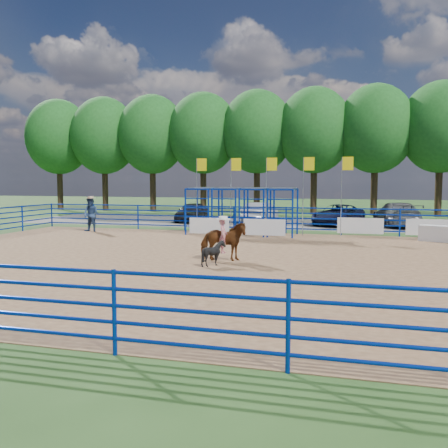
{
  "coord_description": "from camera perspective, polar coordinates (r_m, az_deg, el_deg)",
  "views": [
    {
      "loc": [
        4.07,
        -17.59,
        3.04
      ],
      "look_at": [
        -1.09,
        1.0,
        1.3
      ],
      "focal_mm": 40.0,
      "sensor_mm": 36.0,
      "label": 1
    }
  ],
  "objects": [
    {
      "name": "ground",
      "position": [
        18.31,
        2.47,
        -4.41
      ],
      "size": [
        120.0,
        120.0,
        0.0
      ],
      "primitive_type": "plane",
      "color": "#315421",
      "rests_on": "ground"
    },
    {
      "name": "arena_dirt",
      "position": [
        18.31,
        2.47,
        -4.38
      ],
      "size": [
        30.0,
        20.0,
        0.02
      ],
      "primitive_type": "cube",
      "color": "#8C6746",
      "rests_on": "ground"
    },
    {
      "name": "gravel_strip",
      "position": [
        34.96,
        8.77,
        0.11
      ],
      "size": [
        40.0,
        10.0,
        0.01
      ],
      "primitive_type": "cube",
      "color": "#69655D",
      "rests_on": "ground"
    },
    {
      "name": "announcer_table",
      "position": [
        26.32,
        23.01,
        -1.0
      ],
      "size": [
        1.59,
        1.13,
        0.77
      ],
      "primitive_type": "cube",
      "rotation": [
        0.0,
        0.0,
        -0.35
      ],
      "color": "silver",
      "rests_on": "arena_dirt"
    },
    {
      "name": "horse_and_rider",
      "position": [
        18.43,
        -0.1,
        -1.69
      ],
      "size": [
        1.83,
        1.05,
        2.3
      ],
      "color": "brown",
      "rests_on": "arena_dirt"
    },
    {
      "name": "calf",
      "position": [
        17.41,
        -1.19,
        -3.34
      ],
      "size": [
        0.94,
        0.87,
        0.9
      ],
      "primitive_type": "imported",
      "rotation": [
        0.0,
        0.0,
        1.76
      ],
      "color": "black",
      "rests_on": "arena_dirt"
    },
    {
      "name": "spectator_cowboy",
      "position": [
        29.67,
        -14.96,
        1.09
      ],
      "size": [
        1.03,
        0.85,
        2.02
      ],
      "color": "navy",
      "rests_on": "arena_dirt"
    },
    {
      "name": "car_a",
      "position": [
        35.67,
        -3.71,
        1.38
      ],
      "size": [
        1.78,
        4.11,
        1.38
      ],
      "primitive_type": "imported",
      "rotation": [
        0.0,
        0.0,
        0.04
      ],
      "color": "black",
      "rests_on": "gravel_strip"
    },
    {
      "name": "car_b",
      "position": [
        35.09,
        4.17,
        1.34
      ],
      "size": [
        1.92,
        4.39,
        1.4
      ],
      "primitive_type": "imported",
      "rotation": [
        0.0,
        0.0,
        3.04
      ],
      "color": "gray",
      "rests_on": "gravel_strip"
    },
    {
      "name": "car_c",
      "position": [
        33.71,
        12.92,
        1.02
      ],
      "size": [
        3.67,
        5.34,
        1.36
      ],
      "primitive_type": "imported",
      "rotation": [
        0.0,
        0.0,
        -0.32
      ],
      "color": "#141633",
      "rests_on": "gravel_strip"
    },
    {
      "name": "car_d",
      "position": [
        34.05,
        19.14,
        1.07
      ],
      "size": [
        3.08,
        5.62,
        1.54
      ],
      "primitive_type": "imported",
      "rotation": [
        0.0,
        0.0,
        3.32
      ],
      "color": "#575759",
      "rests_on": "gravel_strip"
    },
    {
      "name": "perimeter_fence",
      "position": [
        18.2,
        2.48,
        -2.08
      ],
      "size": [
        30.1,
        20.1,
        1.5
      ],
      "color": "#082DAE",
      "rests_on": "ground"
    },
    {
      "name": "chute_assembly",
      "position": [
        27.15,
        2.79,
        1.39
      ],
      "size": [
        19.32,
        2.41,
        4.2
      ],
      "color": "#082DAE",
      "rests_on": "ground"
    },
    {
      "name": "treeline",
      "position": [
        44.01,
        10.32,
        10.93
      ],
      "size": [
        56.4,
        6.4,
        11.24
      ],
      "color": "#3F2B19",
      "rests_on": "ground"
    }
  ]
}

